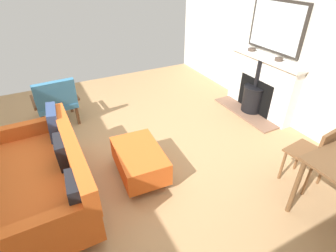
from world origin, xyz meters
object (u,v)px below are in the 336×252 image
at_px(ottoman, 140,160).
at_px(mantel_bowl_far, 279,59).
at_px(mantel_bowl_near, 252,49).
at_px(sofa, 47,176).
at_px(fireplace, 259,88).
at_px(armchair_accent, 56,100).
at_px(dining_chair_near_fireplace, 316,153).

bearing_deg(ottoman, mantel_bowl_far, -171.92).
relative_size(mantel_bowl_near, sofa, 0.08).
xyz_separation_m(fireplace, sofa, (3.53, 0.53, -0.11)).
bearing_deg(mantel_bowl_near, armchair_accent, -13.60).
xyz_separation_m(mantel_bowl_near, ottoman, (2.51, 0.96, -0.79)).
relative_size(sofa, armchair_accent, 2.15).
height_order(fireplace, ottoman, fireplace).
bearing_deg(dining_chair_near_fireplace, fireplace, -114.75).
distance_m(sofa, dining_chair_near_fireplace, 2.99).
bearing_deg(ottoman, mantel_bowl_near, -159.14).
bearing_deg(dining_chair_near_fireplace, mantel_bowl_far, -119.13).
distance_m(mantel_bowl_far, ottoman, 2.66).
bearing_deg(dining_chair_near_fireplace, armchair_accent, -49.38).
height_order(mantel_bowl_near, dining_chair_near_fireplace, mantel_bowl_near).
distance_m(mantel_bowl_near, mantel_bowl_far, 0.60).
height_order(sofa, dining_chair_near_fireplace, dining_chair_near_fireplace).
bearing_deg(fireplace, dining_chair_near_fireplace, 65.25).
bearing_deg(armchair_accent, fireplace, 160.77).
distance_m(mantel_bowl_far, dining_chair_near_fireplace, 1.74).
relative_size(mantel_bowl_far, armchair_accent, 0.15).
distance_m(fireplace, armchair_accent, 3.40).
bearing_deg(ottoman, armchair_accent, -67.59).
relative_size(mantel_bowl_far, ottoman, 0.14).
bearing_deg(fireplace, ottoman, 13.92).
relative_size(fireplace, armchair_accent, 1.80).
distance_m(sofa, armchair_accent, 1.69).
bearing_deg(armchair_accent, mantel_bowl_far, 156.84).
bearing_deg(mantel_bowl_near, mantel_bowl_far, 90.00).
xyz_separation_m(mantel_bowl_far, dining_chair_near_fireplace, (0.80, 1.44, -0.53)).
distance_m(fireplace, ottoman, 2.58).
relative_size(ottoman, dining_chair_near_fireplace, 1.03).
xyz_separation_m(sofa, armchair_accent, (-0.32, -1.65, 0.11)).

